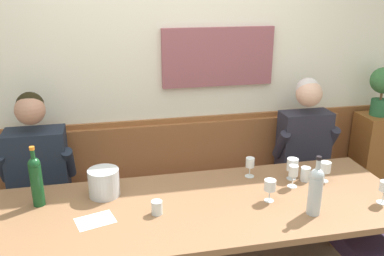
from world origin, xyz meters
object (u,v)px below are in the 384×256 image
object	(u,v)px
dining_table	(199,214)
person_center_right_seat	(33,208)
water_tumbler_right	(305,174)
wine_glass_near_bucket	(250,164)
person_center_left_seat	(326,180)
wine_glass_center_rear	(292,166)
potted_plant	(383,87)
wall_bench	(178,208)
wine_glass_center_front	(270,186)
wine_bottle_green_tall	(36,180)
wine_glass_by_bottle	(325,168)
ice_bucket	(104,183)
wine_bottle_clear_water	(315,190)
water_tumbler_left	(157,208)
wine_glass_mid_left	(293,172)

from	to	relation	value
dining_table	person_center_right_seat	distance (m)	1.08
dining_table	water_tumbler_right	distance (m)	0.80
wine_glass_near_bucket	water_tumbler_right	distance (m)	0.38
person_center_left_seat	water_tumbler_right	size ratio (longest dim) A/B	14.07
wine_glass_near_bucket	water_tumbler_right	xyz separation A→B (m)	(0.35, -0.14, -0.05)
wine_glass_center_rear	potted_plant	world-z (taller)	potted_plant
dining_table	wall_bench	bearing A→B (deg)	90.00
wine_glass_center_front	wine_bottle_green_tall	bearing A→B (deg)	169.79
water_tumbler_right	wine_glass_by_bottle	bearing A→B (deg)	-16.43
wine_bottle_green_tall	wine_glass_center_front	world-z (taller)	wine_bottle_green_tall
ice_bucket	water_tumbler_right	size ratio (longest dim) A/B	1.99
ice_bucket	wine_glass_by_bottle	world-z (taller)	ice_bucket
wine_glass_center_front	wine_glass_by_bottle	size ratio (longest dim) A/B	1.01
ice_bucket	wine_bottle_clear_water	distance (m)	1.27
wine_glass_center_front	potted_plant	size ratio (longest dim) A/B	0.35
wine_glass_center_front	ice_bucket	bearing A→B (deg)	163.88
ice_bucket	water_tumbler_left	size ratio (longest dim) A/B	2.35
person_center_left_seat	wine_glass_near_bucket	xyz separation A→B (m)	(-0.62, -0.04, 0.21)
ice_bucket	wine_glass_by_bottle	distance (m)	1.45
wine_bottle_clear_water	water_tumbler_left	world-z (taller)	wine_bottle_clear_water
wine_glass_center_front	dining_table	bearing A→B (deg)	173.78
wine_glass_near_bucket	water_tumbler_right	size ratio (longest dim) A/B	1.43
wine_glass_center_rear	water_tumbler_right	xyz separation A→B (m)	(0.08, -0.04, -0.05)
wine_glass_center_front	water_tumbler_left	xyz separation A→B (m)	(-0.69, -0.00, -0.06)
ice_bucket	wine_glass_by_bottle	xyz separation A→B (m)	(1.45, -0.11, 0.01)
wine_glass_near_bucket	wine_glass_mid_left	distance (m)	0.30
person_center_right_seat	water_tumbler_left	size ratio (longest dim) A/B	16.68
person_center_right_seat	wine_glass_near_bucket	size ratio (longest dim) A/B	9.86
water_tumbler_right	water_tumbler_left	world-z (taller)	water_tumbler_right
person_center_right_seat	person_center_left_seat	distance (m)	2.06
wall_bench	wine_glass_center_rear	distance (m)	1.04
wine_glass_center_rear	wine_glass_near_bucket	world-z (taller)	wine_glass_center_rear
wine_bottle_clear_water	wine_bottle_green_tall	xyz separation A→B (m)	(-1.57, 0.44, 0.01)
person_center_left_seat	wine_glass_near_bucket	world-z (taller)	person_center_left_seat
dining_table	wine_bottle_clear_water	size ratio (longest dim) A/B	7.16
water_tumbler_right	dining_table	bearing A→B (deg)	-168.33
water_tumbler_right	water_tumbler_left	size ratio (longest dim) A/B	1.18
wine_glass_by_bottle	wine_glass_mid_left	xyz separation A→B (m)	(-0.24, -0.03, 0.01)
wine_glass_center_rear	wine_glass_by_bottle	distance (m)	0.21
person_center_right_seat	wine_bottle_green_tall	world-z (taller)	person_center_right_seat
wall_bench	water_tumbler_left	size ratio (longest dim) A/B	35.07
ice_bucket	wine_glass_center_front	distance (m)	1.03
wine_glass_mid_left	water_tumbler_right	distance (m)	0.15
wine_glass_center_front	wine_glass_mid_left	xyz separation A→B (m)	(0.22, 0.14, 0.00)
wall_bench	person_center_left_seat	distance (m)	1.17
dining_table	water_tumbler_left	xyz separation A→B (m)	(-0.26, -0.05, 0.11)
ice_bucket	wine_glass_center_rear	world-z (taller)	ice_bucket
person_center_left_seat	water_tumbler_left	distance (m)	1.37
wine_glass_center_front	wine_glass_near_bucket	size ratio (longest dim) A/B	1.03
ice_bucket	wine_glass_center_front	world-z (taller)	ice_bucket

